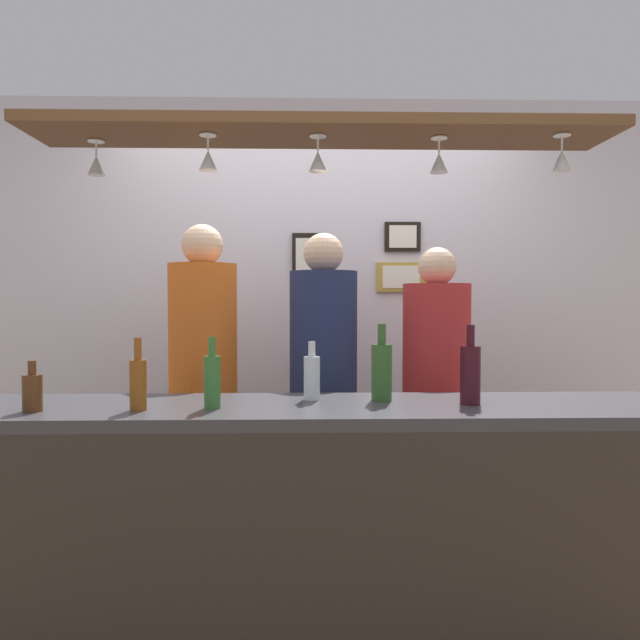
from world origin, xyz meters
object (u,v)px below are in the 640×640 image
object	(u,v)px
bottle_beer_green_import	(212,380)
person_right_red_shirt	(436,376)
bottle_soda_clear	(312,376)
bottle_wine_dark_red	(470,373)
picture_frame_lower_pair	(401,277)
person_left_orange_shirt	(203,363)
person_middle_navy_shirt	(323,368)
picture_frame_upper_small	(403,237)
picture_frame_crest	(307,254)
bottle_champagne_green	(382,370)
bottle_beer_brown_stubby	(32,391)
bottle_beer_amber_tall	(138,382)

from	to	relation	value
bottle_beer_green_import	person_right_red_shirt	bearing A→B (deg)	39.42
bottle_soda_clear	bottle_beer_green_import	bearing A→B (deg)	-154.01
bottle_wine_dark_red	picture_frame_lower_pair	bearing A→B (deg)	91.29
bottle_wine_dark_red	bottle_beer_green_import	world-z (taller)	bottle_wine_dark_red
person_left_orange_shirt	person_middle_navy_shirt	world-z (taller)	person_left_orange_shirt
bottle_soda_clear	picture_frame_upper_small	xyz separation A→B (m)	(0.57, 1.30, 0.69)
person_right_red_shirt	bottle_soda_clear	size ratio (longest dim) A/B	7.12
bottle_wine_dark_red	picture_frame_crest	size ratio (longest dim) A/B	1.15
bottle_wine_dark_red	bottle_champagne_green	bearing A→B (deg)	163.98
person_left_orange_shirt	bottle_beer_green_import	size ratio (longest dim) A/B	6.73
person_right_red_shirt	bottle_beer_brown_stubby	bearing A→B (deg)	-152.02
person_middle_navy_shirt	picture_frame_crest	xyz separation A→B (m)	(-0.08, 0.66, 0.62)
bottle_beer_green_import	bottle_beer_amber_tall	bearing A→B (deg)	-173.47
person_left_orange_shirt	bottle_beer_amber_tall	bearing A→B (deg)	-95.57
person_middle_navy_shirt	bottle_beer_amber_tall	world-z (taller)	person_middle_navy_shirt
person_middle_navy_shirt	bottle_soda_clear	bearing A→B (deg)	-95.81
bottle_wine_dark_red	bottle_soda_clear	world-z (taller)	bottle_wine_dark_red
bottle_champagne_green	bottle_beer_brown_stubby	size ratio (longest dim) A/B	1.67
bottle_champagne_green	bottle_soda_clear	xyz separation A→B (m)	(-0.27, 0.02, -0.03)
bottle_champagne_green	picture_frame_upper_small	xyz separation A→B (m)	(0.30, 1.33, 0.66)
picture_frame_crest	bottle_beer_green_import	bearing A→B (deg)	-103.23
person_left_orange_shirt	bottle_champagne_green	xyz separation A→B (m)	(0.81, -0.67, 0.04)
bottle_beer_amber_tall	bottle_wine_dark_red	world-z (taller)	bottle_wine_dark_red
bottle_beer_amber_tall	bottle_beer_green_import	world-z (taller)	same
person_middle_navy_shirt	person_right_red_shirt	world-z (taller)	person_middle_navy_shirt
picture_frame_upper_small	person_middle_navy_shirt	bearing A→B (deg)	-127.65
person_left_orange_shirt	picture_frame_upper_small	size ratio (longest dim) A/B	7.95
bottle_soda_clear	picture_frame_crest	world-z (taller)	picture_frame_crest
person_left_orange_shirt	bottle_beer_brown_stubby	distance (m)	0.97
bottle_wine_dark_red	person_middle_navy_shirt	bearing A→B (deg)	124.74
bottle_beer_brown_stubby	picture_frame_crest	bearing A→B (deg)	57.38
person_right_red_shirt	bottle_soda_clear	bearing A→B (deg)	-134.65
bottle_wine_dark_red	bottle_beer_brown_stubby	bearing A→B (deg)	-176.36
person_middle_navy_shirt	person_right_red_shirt	size ratio (longest dim) A/B	1.04
person_left_orange_shirt	bottle_champagne_green	size ratio (longest dim) A/B	5.83
bottle_wine_dark_red	bottle_beer_brown_stubby	world-z (taller)	bottle_wine_dark_red
bottle_wine_dark_red	bottle_beer_brown_stubby	size ratio (longest dim) A/B	1.67
person_right_red_shirt	picture_frame_lower_pair	world-z (taller)	person_right_red_shirt
picture_frame_crest	bottle_beer_brown_stubby	bearing A→B (deg)	-122.62
bottle_soda_clear	bottle_beer_green_import	size ratio (longest dim) A/B	0.88
bottle_beer_green_import	bottle_beer_brown_stubby	bearing A→B (deg)	-176.22
person_left_orange_shirt	picture_frame_lower_pair	xyz separation A→B (m)	(1.10, 0.66, 0.45)
bottle_beer_amber_tall	bottle_wine_dark_red	xyz separation A→B (m)	(1.22, 0.09, 0.02)
person_middle_navy_shirt	bottle_champagne_green	distance (m)	0.70
person_left_orange_shirt	bottle_soda_clear	distance (m)	0.84
bottle_beer_amber_tall	bottle_beer_brown_stubby	size ratio (longest dim) A/B	1.44
bottle_beer_green_import	picture_frame_lower_pair	distance (m)	1.80
bottle_champagne_green	bottle_beer_green_import	xyz separation A→B (m)	(-0.64, -0.15, -0.01)
picture_frame_lower_pair	bottle_wine_dark_red	bearing A→B (deg)	-88.71
picture_frame_lower_pair	picture_frame_upper_small	bearing A→B (deg)	0.00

